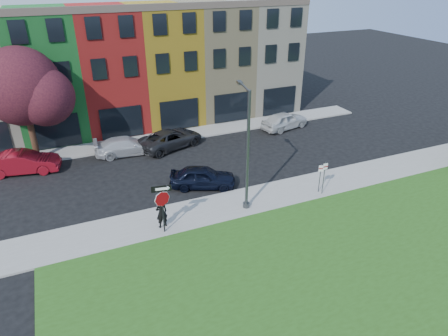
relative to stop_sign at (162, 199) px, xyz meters
name	(u,v)px	position (x,y,z in m)	size (l,w,h in m)	color
ground	(269,229)	(5.43, -1.88, -2.17)	(120.00, 120.00, 0.00)	black
sidewalk_near	(274,195)	(7.43, 1.12, -2.11)	(40.00, 3.00, 0.12)	gray
sidewalk_far	(150,140)	(2.43, 13.12, -2.11)	(40.00, 2.40, 0.12)	gray
rowhouse_block	(135,65)	(2.93, 19.31, 2.82)	(30.00, 10.12, 10.00)	beige
stop_sign	(162,199)	(0.00, 0.00, 0.00)	(1.04, 0.22, 2.87)	black
man	(162,213)	(0.03, 0.51, -1.13)	(0.74, 0.56, 1.83)	black
sedan_near	(203,177)	(3.72, 4.02, -1.44)	(4.60, 3.25, 1.46)	black
parked_car_red	(23,162)	(-7.08, 10.92, -1.38)	(5.02, 2.56, 1.58)	maroon
parked_car_silver	(126,146)	(0.13, 11.18, -1.48)	(4.85, 2.16, 1.38)	#B1B0B5
parked_car_dark	(171,139)	(3.65, 11.09, -1.43)	(5.82, 4.06, 1.47)	black
parked_car_white	(285,120)	(14.16, 11.07, -1.40)	(4.81, 2.80, 1.54)	silver
street_lamp	(247,151)	(5.22, 0.70, 1.57)	(0.78, 2.55, 7.18)	#414446
parking_sign_a	(324,174)	(10.31, 0.01, -0.66)	(0.32, 0.08, 2.24)	#414446
parking_sign_b	(320,175)	(10.24, 0.29, -0.81)	(0.31, 0.14, 1.95)	#414446
tree_purple	(23,88)	(-6.14, 12.84, 3.32)	(6.51, 5.70, 8.23)	black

